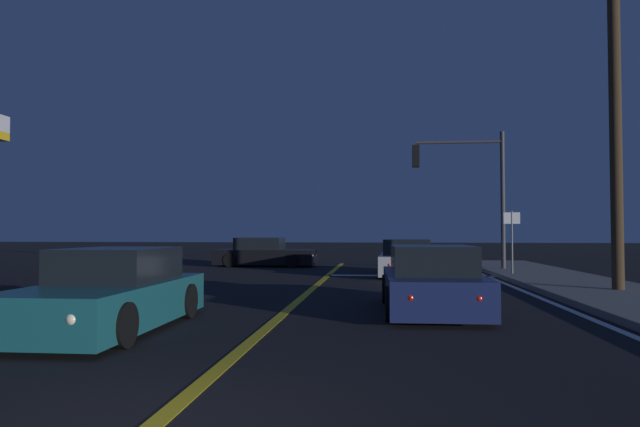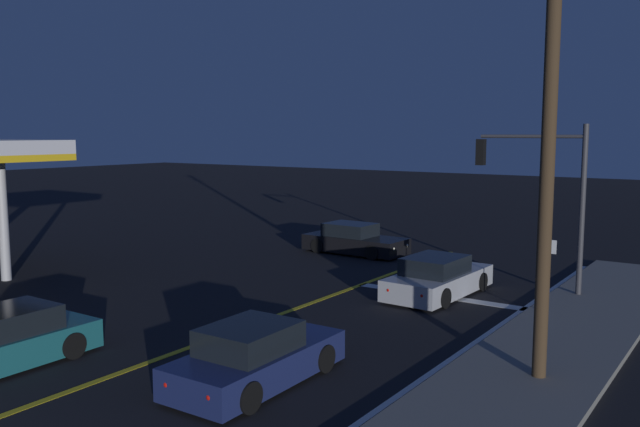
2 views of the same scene
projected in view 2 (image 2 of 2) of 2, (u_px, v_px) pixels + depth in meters
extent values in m
cube|color=slate|center=(496.00, 404.00, 12.95)|extent=(3.20, 32.62, 0.15)
cube|color=gold|center=(213.00, 339.00, 17.25)|extent=(0.20, 30.80, 0.01)
cube|color=white|center=(412.00, 387.00, 14.00)|extent=(0.16, 30.80, 0.01)
cube|color=white|center=(440.00, 296.00, 21.74)|extent=(6.02, 0.50, 0.01)
cube|color=black|center=(7.00, 321.00, 15.20)|extent=(1.57, 2.05, 0.60)
cylinder|color=black|center=(73.00, 345.00, 15.73)|extent=(0.23, 0.64, 0.64)
cylinder|color=black|center=(31.00, 334.00, 16.66)|extent=(0.23, 0.64, 0.64)
sphere|color=red|center=(93.00, 327.00, 16.51)|extent=(0.14, 0.14, 0.14)
sphere|color=red|center=(65.00, 320.00, 17.13)|extent=(0.14, 0.14, 0.14)
cube|color=navy|center=(257.00, 363.00, 14.19)|extent=(1.87, 4.29, 0.68)
cube|color=black|center=(250.00, 339.00, 13.91)|extent=(1.58, 1.99, 0.60)
cylinder|color=black|center=(265.00, 345.00, 15.76)|extent=(0.23, 0.64, 0.64)
cylinder|color=black|center=(324.00, 358.00, 14.83)|extent=(0.23, 0.64, 0.64)
cylinder|color=black|center=(185.00, 379.00, 13.58)|extent=(0.23, 0.64, 0.64)
cylinder|color=black|center=(248.00, 397.00, 12.65)|extent=(0.23, 0.64, 0.64)
sphere|color=#FFF4CC|center=(293.00, 331.00, 16.20)|extent=(0.18, 0.18, 0.18)
sphere|color=#FFF4CC|center=(331.00, 339.00, 15.58)|extent=(0.18, 0.18, 0.18)
sphere|color=red|center=(167.00, 384.00, 12.77)|extent=(0.14, 0.14, 0.14)
sphere|color=red|center=(210.00, 397.00, 12.15)|extent=(0.14, 0.14, 0.14)
cube|color=#B2B5BA|center=(439.00, 282.00, 21.87)|extent=(2.08, 4.64, 0.68)
cube|color=black|center=(435.00, 266.00, 21.58)|extent=(1.72, 2.16, 0.60)
cylinder|color=black|center=(434.00, 275.00, 23.54)|extent=(0.25, 0.65, 0.64)
cylinder|color=black|center=(481.00, 282.00, 22.48)|extent=(0.25, 0.65, 0.64)
cylinder|color=black|center=(394.00, 290.00, 21.29)|extent=(0.25, 0.65, 0.64)
cylinder|color=black|center=(444.00, 298.00, 20.23)|extent=(0.25, 0.65, 0.64)
sphere|color=#FFF4CC|center=(452.00, 267.00, 23.98)|extent=(0.18, 0.18, 0.18)
sphere|color=#FFF4CC|center=(482.00, 271.00, 23.28)|extent=(0.18, 0.18, 0.18)
sphere|color=red|center=(389.00, 290.00, 20.44)|extent=(0.14, 0.14, 0.14)
sphere|color=red|center=(422.00, 296.00, 19.74)|extent=(0.14, 0.14, 0.14)
cube|color=black|center=(355.00, 244.00, 29.46)|extent=(4.68, 2.00, 0.68)
cube|color=black|center=(350.00, 230.00, 29.55)|extent=(2.17, 1.67, 0.60)
cylinder|color=black|center=(393.00, 247.00, 29.34)|extent=(0.65, 0.24, 0.64)
cylinder|color=black|center=(372.00, 253.00, 27.93)|extent=(0.65, 0.24, 0.64)
cylinder|color=black|center=(340.00, 241.00, 31.01)|extent=(0.65, 0.24, 0.64)
cylinder|color=black|center=(318.00, 246.00, 29.61)|extent=(0.65, 0.24, 0.64)
sphere|color=#FFF4CC|center=(406.00, 245.00, 28.59)|extent=(0.18, 0.18, 0.18)
sphere|color=#FFF4CC|center=(393.00, 249.00, 27.66)|extent=(0.18, 0.18, 0.18)
sphere|color=red|center=(322.00, 236.00, 31.24)|extent=(0.14, 0.14, 0.14)
sphere|color=red|center=(307.00, 239.00, 30.30)|extent=(0.14, 0.14, 0.14)
cylinder|color=#38383D|center=(582.00, 213.00, 21.13)|extent=(0.18, 0.18, 5.65)
cylinder|color=#38383D|center=(531.00, 136.00, 21.80)|extent=(3.44, 0.12, 0.12)
cube|color=black|center=(481.00, 152.00, 22.84)|extent=(0.28, 0.28, 0.90)
sphere|color=red|center=(481.00, 144.00, 22.80)|extent=(0.22, 0.22, 0.22)
sphere|color=#4C2D05|center=(481.00, 152.00, 22.84)|extent=(0.22, 0.22, 0.22)
sphere|color=#0A3814|center=(481.00, 160.00, 22.87)|extent=(0.22, 0.22, 0.22)
cylinder|color=#42301E|center=(549.00, 134.00, 13.59)|extent=(0.30, 0.30, 10.69)
cylinder|color=slate|center=(545.00, 278.00, 19.21)|extent=(0.06, 0.06, 2.34)
cube|color=white|center=(547.00, 246.00, 19.10)|extent=(0.56, 0.04, 0.40)
cylinder|color=silver|center=(3.00, 218.00, 23.86)|extent=(0.36, 0.36, 4.61)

